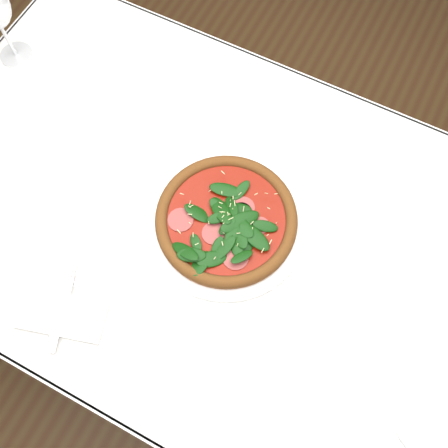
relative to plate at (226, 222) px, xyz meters
The scene contains 7 objects.
ground 0.76m from the plate, behind, with size 6.00×6.00×0.00m, color brown.
dining_table 0.13m from the plate, behind, with size 1.21×0.81×0.75m.
plate is the anchor object (origin of this frame).
pizza 0.02m from the plate, 90.00° to the right, with size 0.29×0.29×0.04m.
napkin 0.35m from the plate, 121.20° to the right, with size 0.16×0.07×0.01m, color silver.
fork 0.33m from the plate, 125.36° to the right, with size 0.08×0.17×0.00m.
saucer_near 0.50m from the plate, 18.11° to the right, with size 0.14×0.14×0.01m.
Camera 1 is at (0.23, -0.32, 1.65)m, focal length 40.00 mm.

